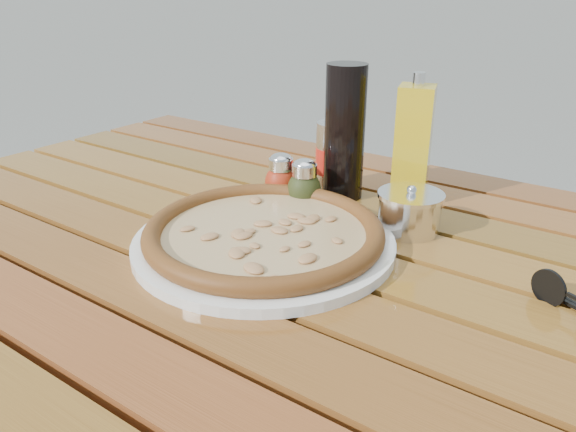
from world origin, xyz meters
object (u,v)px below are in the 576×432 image
Objects in this scene: pizza at (264,232)px; oregano_shaker at (304,185)px; sunglasses at (575,302)px; parmesan_tin at (410,211)px; table at (280,286)px; olive_oil_cruet at (413,144)px; dark_bottle at (345,133)px; pepper_shaker at (281,178)px; plate at (264,242)px; soda_can at (335,158)px.

oregano_shaker is at bearing 103.33° from pizza.
parmesan_tin is at bearing -177.50° from sunglasses.
table is 0.31m from olive_oil_cruet.
dark_bottle is at bearing -155.31° from olive_oil_cruet.
olive_oil_cruet reaches higher than pizza.
pepper_shaker is 0.22m from parmesan_tin.
parmesan_tin is at bearing 2.41° from pepper_shaker.
table is 3.89× the size of plate.
pepper_shaker is at bearing -134.18° from dark_bottle.
table is at bearing -54.70° from pepper_shaker.
parmesan_tin is (0.05, -0.11, -0.07)m from olive_oil_cruet.
dark_bottle is 0.11m from olive_oil_cruet.
olive_oil_cruet reaches higher than plate.
parmesan_tin reaches higher than sunglasses.
pizza is at bearing -76.67° from oregano_shaker.
dark_bottle is 0.18m from parmesan_tin.
parmesan_tin is (0.22, 0.01, -0.01)m from pepper_shaker.
sunglasses is at bearing -23.58° from soda_can.
plate is 3.32× the size of sunglasses.
pizza is at bearing -87.29° from dark_bottle.
dark_bottle is (-0.01, 0.23, 0.09)m from pizza.
oregano_shaker is 0.19m from olive_oil_cruet.
plate is 3.00× the size of soda_can.
pizza is at bearing -81.50° from soda_can.
dark_bottle reaches higher than oregano_shaker.
olive_oil_cruet reaches higher than table.
parmesan_tin is (0.14, 0.17, 0.01)m from pizza.
sunglasses is (0.42, -0.09, -0.02)m from oregano_shaker.
parmesan_tin is (0.18, 0.01, -0.01)m from oregano_shaker.
olive_oil_cruet is (0.09, 0.28, 0.07)m from pizza.
plate is at bearing -135.00° from pizza.
dark_bottle reaches higher than plate.
plate is 0.25m from dark_bottle.
oregano_shaker is 0.68× the size of soda_can.
sunglasses is at bearing 9.82° from pizza.
soda_can is 0.57× the size of olive_oil_cruet.
oregano_shaker is at bearing 103.33° from plate.
table is 0.17m from oregano_shaker.
table is 12.92× the size of sunglasses.
table is 3.31× the size of pizza.
plate is at bearing -145.25° from sunglasses.
plate is (-0.00, -0.03, 0.08)m from table.
pepper_shaker is 0.39× the size of olive_oil_cruet.
plate is 0.22m from parmesan_tin.
dark_bottle is 1.83× the size of soda_can.
olive_oil_cruet is (0.17, 0.12, 0.06)m from pepper_shaker.
pepper_shaker is (-0.08, 0.16, 0.03)m from plate.
oregano_shaker is at bearing -4.20° from pepper_shaker.
pepper_shaker is at bearing 118.38° from plate.
soda_can is 0.20m from parmesan_tin.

